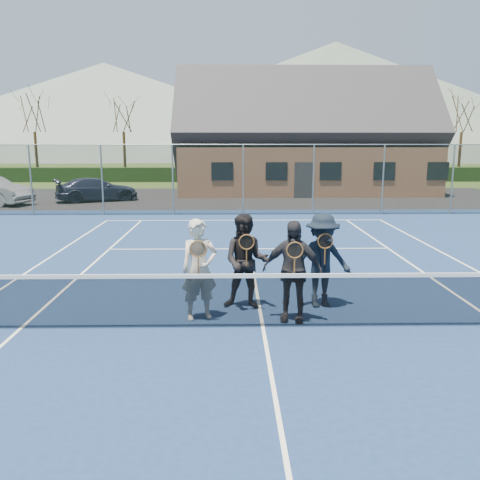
{
  "coord_description": "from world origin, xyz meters",
  "views": [
    {
      "loc": [
        -0.54,
        -8.22,
        3.15
      ],
      "look_at": [
        -0.36,
        1.5,
        1.25
      ],
      "focal_mm": 38.0,
      "sensor_mm": 36.0,
      "label": 1
    }
  ],
  "objects_px": {
    "tennis_net": "(263,298)",
    "player_d": "(322,261)",
    "car_c": "(97,190)",
    "clubhouse": "(303,127)",
    "player_c": "(292,271)",
    "player_a": "(199,269)",
    "player_b": "(246,262)"
  },
  "relations": [
    {
      "from": "player_c",
      "to": "player_d",
      "type": "bearing_deg",
      "value": 49.39
    },
    {
      "from": "tennis_net",
      "to": "clubhouse",
      "type": "xyz_separation_m",
      "value": [
        4.0,
        24.0,
        3.45
      ]
    },
    {
      "from": "tennis_net",
      "to": "clubhouse",
      "type": "height_order",
      "value": "clubhouse"
    },
    {
      "from": "clubhouse",
      "to": "player_d",
      "type": "distance_m",
      "value": 23.25
    },
    {
      "from": "tennis_net",
      "to": "player_d",
      "type": "relative_size",
      "value": 6.49
    },
    {
      "from": "tennis_net",
      "to": "player_a",
      "type": "xyz_separation_m",
      "value": [
        -1.1,
        0.48,
        0.38
      ]
    },
    {
      "from": "car_c",
      "to": "player_a",
      "type": "distance_m",
      "value": 19.46
    },
    {
      "from": "clubhouse",
      "to": "player_c",
      "type": "height_order",
      "value": "clubhouse"
    },
    {
      "from": "car_c",
      "to": "player_a",
      "type": "relative_size",
      "value": 2.36
    },
    {
      "from": "player_a",
      "to": "player_b",
      "type": "bearing_deg",
      "value": 34.67
    },
    {
      "from": "player_c",
      "to": "player_d",
      "type": "height_order",
      "value": "same"
    },
    {
      "from": "tennis_net",
      "to": "player_d",
      "type": "bearing_deg",
      "value": 43.33
    },
    {
      "from": "tennis_net",
      "to": "player_c",
      "type": "relative_size",
      "value": 6.49
    },
    {
      "from": "tennis_net",
      "to": "clubhouse",
      "type": "relative_size",
      "value": 0.75
    },
    {
      "from": "player_a",
      "to": "player_d",
      "type": "relative_size",
      "value": 1.0
    },
    {
      "from": "tennis_net",
      "to": "player_d",
      "type": "xyz_separation_m",
      "value": [
        1.19,
        1.12,
        0.38
      ]
    },
    {
      "from": "car_c",
      "to": "player_c",
      "type": "xyz_separation_m",
      "value": [
        8.17,
        -18.45,
        0.3
      ]
    },
    {
      "from": "player_a",
      "to": "player_c",
      "type": "distance_m",
      "value": 1.64
    },
    {
      "from": "player_a",
      "to": "clubhouse",
      "type": "bearing_deg",
      "value": 77.76
    },
    {
      "from": "player_d",
      "to": "car_c",
      "type": "bearing_deg",
      "value": 116.52
    },
    {
      "from": "tennis_net",
      "to": "player_d",
      "type": "distance_m",
      "value": 1.68
    },
    {
      "from": "player_b",
      "to": "clubhouse",
      "type": "bearing_deg",
      "value": 79.48
    },
    {
      "from": "player_b",
      "to": "player_a",
      "type": "bearing_deg",
      "value": -145.33
    },
    {
      "from": "player_c",
      "to": "car_c",
      "type": "bearing_deg",
      "value": 113.89
    },
    {
      "from": "player_c",
      "to": "player_a",
      "type": "bearing_deg",
      "value": 175.66
    },
    {
      "from": "player_c",
      "to": "player_d",
      "type": "xyz_separation_m",
      "value": [
        0.66,
        0.77,
        -0.0
      ]
    },
    {
      "from": "player_b",
      "to": "player_d",
      "type": "height_order",
      "value": "same"
    },
    {
      "from": "tennis_net",
      "to": "player_b",
      "type": "relative_size",
      "value": 6.49
    },
    {
      "from": "tennis_net",
      "to": "player_b",
      "type": "bearing_deg",
      "value": 103.58
    },
    {
      "from": "car_c",
      "to": "clubhouse",
      "type": "xyz_separation_m",
      "value": [
        11.64,
        5.2,
        3.37
      ]
    },
    {
      "from": "player_b",
      "to": "player_c",
      "type": "bearing_deg",
      "value": -41.94
    },
    {
      "from": "car_c",
      "to": "player_c",
      "type": "bearing_deg",
      "value": -179.85
    }
  ]
}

